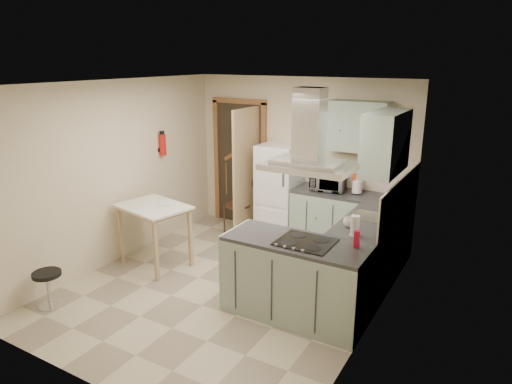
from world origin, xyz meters
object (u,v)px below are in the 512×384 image
Objects in this scene: stool at (49,289)px; drop_leaf_table at (155,235)px; bentwood_chair at (238,205)px; microwave at (328,181)px; fridge at (279,192)px; extractor_hood at (308,167)px; peninsula at (296,279)px.

drop_leaf_table is at bearing 77.73° from stool.
bentwood_chair is 1.61m from microwave.
microwave is (1.50, 0.11, 0.58)m from bentwood_chair.
fridge is 3.09× the size of microwave.
bentwood_chair is at bearing 137.44° from extractor_hood.
fridge is 1.63× the size of drop_leaf_table.
fridge reaches higher than stool.
bentwood_chair is at bearing -169.91° from fridge.
drop_leaf_table is at bearing -101.26° from bentwood_chair.
extractor_hood is at bearing 6.22° from drop_leaf_table.
bentwood_chair is (0.31, 1.63, 0.03)m from drop_leaf_table.
microwave reaches higher than bentwood_chair.
peninsula is 1.69× the size of drop_leaf_table.
peninsula is (1.22, -1.98, -0.30)m from fridge.
peninsula reaches higher than drop_leaf_table.
extractor_hood is (0.10, 0.00, 1.27)m from peninsula.
extractor_hood reaches higher than stool.
bentwood_chair is at bearing 78.53° from stool.
fridge is 3.49× the size of stool.
fridge reaches higher than bentwood_chair.
fridge is 0.77m from bentwood_chair.
microwave is at bearing 55.66° from drop_leaf_table.
peninsula is 1.27m from extractor_hood.
fridge is 3.52m from stool.
extractor_hood is 2.15m from microwave.
peninsula is 2.67m from bentwood_chair.
microwave is at bearing -1.08° from fridge.
extractor_hood is 1.85× the size of microwave.
stool is (-2.65, -1.24, -1.50)m from extractor_hood.
drop_leaf_table is at bearing -119.83° from fridge.
extractor_hood is 2.09× the size of stool.
peninsula is 2.84m from stool.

